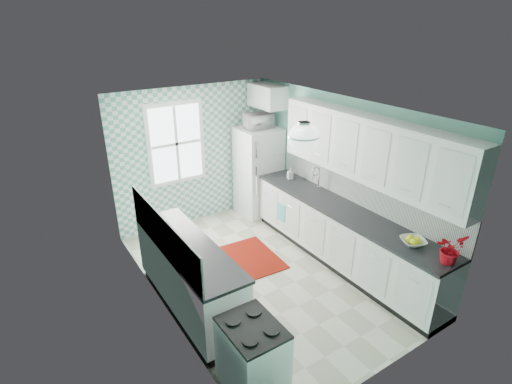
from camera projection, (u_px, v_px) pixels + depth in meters
floor at (262, 274)px, 6.03m from camera, size 3.00×4.40×0.02m
ceiling at (264, 108)px, 5.00m from camera, size 3.00×4.40×0.02m
wall_back at (194, 156)px, 7.21m from camera, size 3.00×0.02×2.50m
wall_front at (392, 280)px, 3.83m from camera, size 3.00×0.02×2.50m
wall_left at (158, 228)px, 4.76m from camera, size 0.02×4.40×2.50m
wall_right at (342, 177)px, 6.27m from camera, size 0.02×4.40×2.50m
accent_wall at (195, 156)px, 7.19m from camera, size 3.00×0.01×2.50m
window at (176, 144)px, 6.87m from camera, size 1.04×0.05×1.44m
backsplash_right at (360, 189)px, 5.98m from camera, size 0.02×3.60×0.51m
backsplash_left at (163, 234)px, 4.74m from camera, size 0.02×2.15×0.51m
upper_cabinets_right at (368, 149)px, 5.46m from camera, size 0.33×3.20×0.90m
upper_cabinet_fridge at (266, 96)px, 7.16m from camera, size 0.40×0.74×0.40m
ceiling_light at (303, 138)px, 4.47m from camera, size 0.34×0.34×0.35m
base_cabinets_right at (342, 237)px, 6.13m from camera, size 0.60×3.60×0.90m
countertop_right at (344, 210)px, 5.94m from camera, size 0.63×3.60×0.04m
base_cabinets_left at (189, 278)px, 5.19m from camera, size 0.60×2.15×0.90m
countertop_left at (188, 247)px, 5.00m from camera, size 0.63×2.15×0.04m
fridge at (258, 171)px, 7.60m from camera, size 0.74×0.73×1.69m
stove at (252, 356)px, 4.04m from camera, size 0.53×0.66×0.80m
sink at (311, 191)px, 6.53m from camera, size 0.44×0.37×0.53m
rug at (252, 257)px, 6.42m from camera, size 0.83×1.13×0.02m
dish_towel at (281, 212)px, 6.83m from camera, size 0.08×0.21×0.32m
fruit_bowl at (413, 242)px, 5.00m from camera, size 0.40×0.40×0.08m
potted_plant at (450, 249)px, 4.58m from camera, size 0.35×0.31×0.36m
soap_bottle at (290, 173)px, 6.98m from camera, size 0.11×0.11×0.20m
microwave at (259, 121)px, 7.20m from camera, size 0.49×0.34×0.27m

